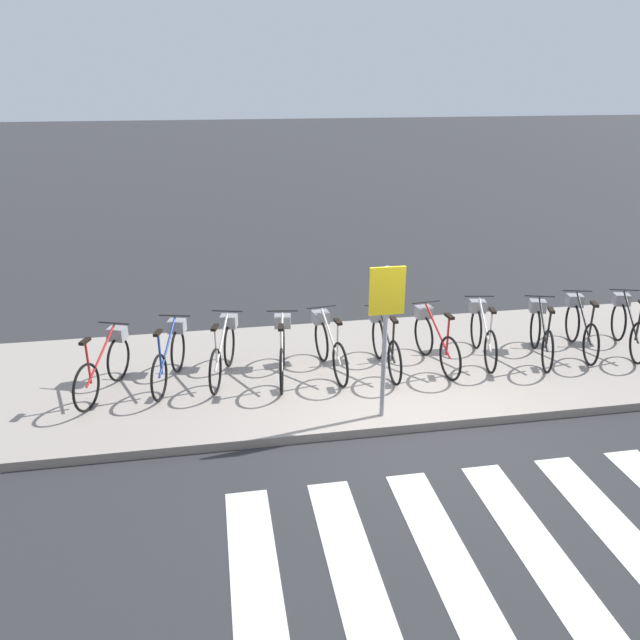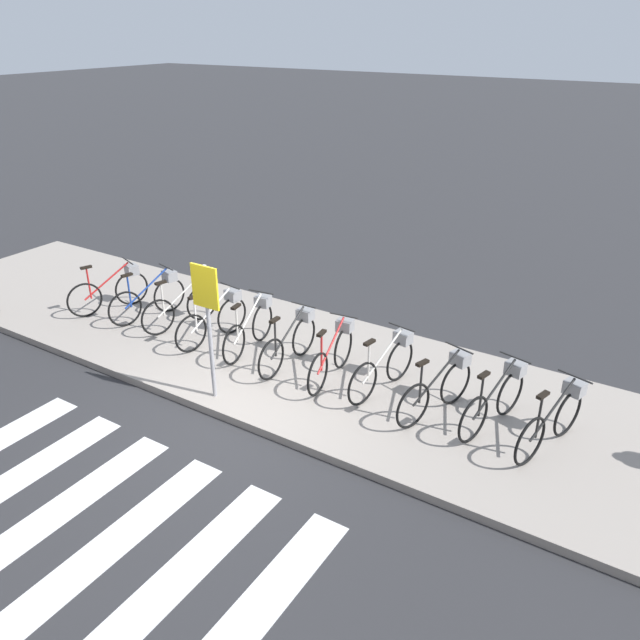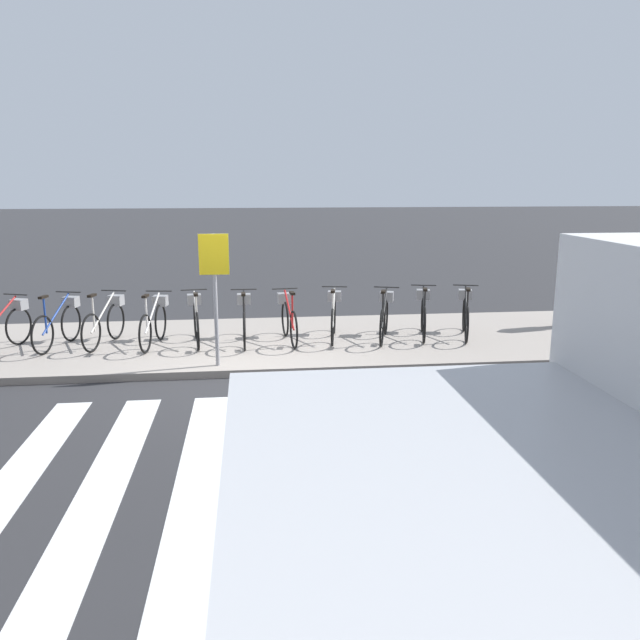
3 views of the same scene
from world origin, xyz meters
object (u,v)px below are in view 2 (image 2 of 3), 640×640
object	(u,v)px
parked_bicycle_2	(185,303)
parked_bicycle_9	(497,397)
parked_bicycle_1	(152,295)
parked_bicycle_6	(334,352)
parked_bicycle_3	(216,317)
parked_bicycle_4	(251,325)
parked_bicycle_5	(291,339)
parked_bicycle_10	(555,417)
sign_post	(207,310)
parked_bicycle_0	(113,288)
parked_bicycle_8	(440,385)
parked_bicycle_7	(386,363)

from	to	relation	value
parked_bicycle_2	parked_bicycle_9	size ratio (longest dim) A/B	1.00
parked_bicycle_1	parked_bicycle_6	world-z (taller)	same
parked_bicycle_3	parked_bicycle_4	world-z (taller)	same
parked_bicycle_3	parked_bicycle_9	distance (m)	4.76
parked_bicycle_5	parked_bicycle_10	world-z (taller)	same
parked_bicycle_2	parked_bicycle_10	bearing A→B (deg)	-1.26
parked_bicycle_9	sign_post	size ratio (longest dim) A/B	0.75
parked_bicycle_0	parked_bicycle_2	world-z (taller)	same
sign_post	parked_bicycle_0	bearing A→B (deg)	159.58
parked_bicycle_9	parked_bicycle_3	bearing A→B (deg)	-178.94
parked_bicycle_4	parked_bicycle_6	xyz separation A→B (m)	(1.60, -0.07, 0.00)
parked_bicycle_3	parked_bicycle_5	size ratio (longest dim) A/B	0.99
parked_bicycle_4	parked_bicycle_6	bearing A→B (deg)	-2.44
parked_bicycle_8	parked_bicycle_5	bearing A→B (deg)	178.97
parked_bicycle_7	parked_bicycle_0	bearing A→B (deg)	-178.34
parked_bicycle_6	parked_bicycle_8	bearing A→B (deg)	-1.43
parked_bicycle_3	parked_bicycle_4	distance (m)	0.70
parked_bicycle_8	parked_bicycle_3	bearing A→B (deg)	179.39
parked_bicycle_0	parked_bicycle_10	size ratio (longest dim) A/B	0.98
parked_bicycle_0	sign_post	bearing A→B (deg)	-20.42
parked_bicycle_1	parked_bicycle_10	distance (m)	7.10
parked_bicycle_5	parked_bicycle_9	world-z (taller)	same
parked_bicycle_4	parked_bicycle_6	world-z (taller)	same
parked_bicycle_1	parked_bicycle_8	distance (m)	5.60
parked_bicycle_3	parked_bicycle_9	world-z (taller)	same
parked_bicycle_4	parked_bicycle_1	bearing A→B (deg)	179.55
parked_bicycle_9	parked_bicycle_10	bearing A→B (deg)	-6.32
parked_bicycle_0	sign_post	size ratio (longest dim) A/B	0.73
parked_bicycle_10	sign_post	world-z (taller)	sign_post
parked_bicycle_6	parked_bicycle_3	bearing A→B (deg)	180.00
parked_bicycle_6	parked_bicycle_9	size ratio (longest dim) A/B	1.02
parked_bicycle_4	parked_bicycle_8	xyz separation A→B (m)	(3.32, -0.11, 0.00)
parked_bicycle_6	parked_bicycle_10	distance (m)	3.22
parked_bicycle_3	sign_post	size ratio (longest dim) A/B	0.76
parked_bicycle_8	parked_bicycle_2	bearing A→B (deg)	177.80
parked_bicycle_3	parked_bicycle_10	xyz separation A→B (m)	(5.51, 0.00, 0.00)
parked_bicycle_4	parked_bicycle_5	world-z (taller)	same
parked_bicycle_6	sign_post	bearing A→B (deg)	-130.32
parked_bicycle_10	parked_bicycle_0	bearing A→B (deg)	-179.59
parked_bicycle_0	parked_bicycle_3	world-z (taller)	same
parked_bicycle_2	parked_bicycle_3	bearing A→B (deg)	-9.72
parked_bicycle_1	parked_bicycle_3	size ratio (longest dim) A/B	0.98
parked_bicycle_1	parked_bicycle_2	world-z (taller)	same
parked_bicycle_2	parked_bicycle_0	bearing A→B (deg)	-173.08
parked_bicycle_0	parked_bicycle_8	xyz separation A→B (m)	(6.46, 0.01, 0.00)
parked_bicycle_3	parked_bicycle_5	xyz separation A→B (m)	(1.53, 0.00, 0.00)
parked_bicycle_8	sign_post	distance (m)	3.32
parked_bicycle_0	parked_bicycle_7	bearing A→B (deg)	1.66
parked_bicycle_10	parked_bicycle_5	bearing A→B (deg)	-179.97
parked_bicycle_1	parked_bicycle_3	world-z (taller)	same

